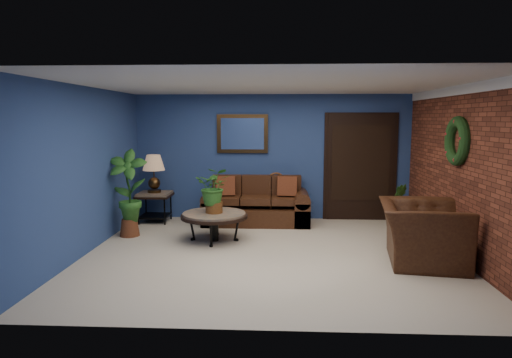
{
  "coord_description": "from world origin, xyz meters",
  "views": [
    {
      "loc": [
        0.13,
        -6.65,
        2.02
      ],
      "look_at": [
        -0.23,
        0.55,
        1.06
      ],
      "focal_mm": 32.0,
      "sensor_mm": 36.0,
      "label": 1
    }
  ],
  "objects_px": {
    "side_chair": "(277,195)",
    "coffee_table": "(214,216)",
    "end_table": "(155,199)",
    "table_lamp": "(154,169)",
    "sofa": "(256,207)",
    "armchair": "(422,233)"
  },
  "relations": [
    {
      "from": "end_table",
      "to": "armchair",
      "type": "relative_size",
      "value": 0.49
    },
    {
      "from": "side_chair",
      "to": "armchair",
      "type": "distance_m",
      "value": 3.16
    },
    {
      "from": "sofa",
      "to": "end_table",
      "type": "distance_m",
      "value": 2.0
    },
    {
      "from": "end_table",
      "to": "table_lamp",
      "type": "bearing_deg",
      "value": 0.0
    },
    {
      "from": "sofa",
      "to": "armchair",
      "type": "xyz_separation_m",
      "value": [
        2.45,
        -2.36,
        0.12
      ]
    },
    {
      "from": "coffee_table",
      "to": "table_lamp",
      "type": "height_order",
      "value": "table_lamp"
    },
    {
      "from": "end_table",
      "to": "side_chair",
      "type": "bearing_deg",
      "value": 1.68
    },
    {
      "from": "side_chair",
      "to": "coffee_table",
      "type": "bearing_deg",
      "value": -138.61
    },
    {
      "from": "coffee_table",
      "to": "armchair",
      "type": "distance_m",
      "value": 3.24
    },
    {
      "from": "sofa",
      "to": "coffee_table",
      "type": "relative_size",
      "value": 1.85
    },
    {
      "from": "sofa",
      "to": "end_table",
      "type": "height_order",
      "value": "sofa"
    },
    {
      "from": "coffee_table",
      "to": "end_table",
      "type": "xyz_separation_m",
      "value": [
        -1.36,
        1.34,
        0.03
      ]
    },
    {
      "from": "table_lamp",
      "to": "side_chair",
      "type": "bearing_deg",
      "value": 1.68
    },
    {
      "from": "end_table",
      "to": "side_chair",
      "type": "xyz_separation_m",
      "value": [
        2.4,
        0.07,
        0.1
      ]
    },
    {
      "from": "table_lamp",
      "to": "armchair",
      "type": "bearing_deg",
      "value": -27.65
    },
    {
      "from": "sofa",
      "to": "side_chair",
      "type": "height_order",
      "value": "side_chair"
    },
    {
      "from": "table_lamp",
      "to": "side_chair",
      "type": "height_order",
      "value": "table_lamp"
    },
    {
      "from": "sofa",
      "to": "table_lamp",
      "type": "distance_m",
      "value": 2.13
    },
    {
      "from": "sofa",
      "to": "end_table",
      "type": "relative_size",
      "value": 3.18
    },
    {
      "from": "end_table",
      "to": "table_lamp",
      "type": "height_order",
      "value": "table_lamp"
    },
    {
      "from": "coffee_table",
      "to": "table_lamp",
      "type": "distance_m",
      "value": 2.01
    },
    {
      "from": "sofa",
      "to": "side_chair",
      "type": "xyz_separation_m",
      "value": [
        0.4,
        0.04,
        0.25
      ]
    }
  ]
}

